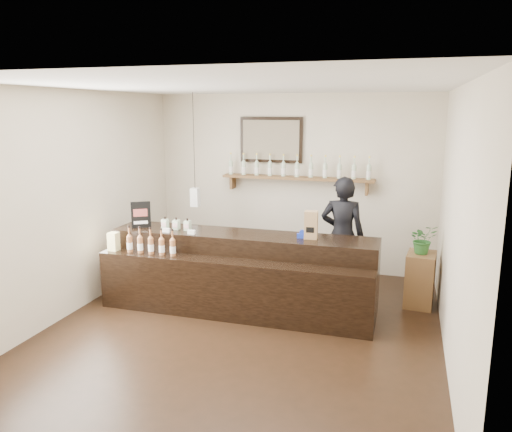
% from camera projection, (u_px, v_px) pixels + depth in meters
% --- Properties ---
extents(ground, '(5.00, 5.00, 0.00)m').
position_uv_depth(ground, '(244.00, 328.00, 5.94)').
color(ground, black).
rests_on(ground, ground).
extents(room_shell, '(5.00, 5.00, 5.00)m').
position_uv_depth(room_shell, '(243.00, 187.00, 5.59)').
color(room_shell, beige).
rests_on(room_shell, ground).
extents(back_wall_decor, '(2.66, 0.96, 1.69)m').
position_uv_depth(back_wall_decor, '(281.00, 161.00, 7.84)').
color(back_wall_decor, brown).
rests_on(back_wall_decor, ground).
extents(counter, '(3.49, 0.94, 1.14)m').
position_uv_depth(counter, '(239.00, 275.00, 6.46)').
color(counter, black).
rests_on(counter, ground).
extents(promo_sign, '(0.23, 0.15, 0.36)m').
position_uv_depth(promo_sign, '(141.00, 215.00, 6.74)').
color(promo_sign, black).
rests_on(promo_sign, counter).
extents(paper_bag, '(0.17, 0.13, 0.35)m').
position_uv_depth(paper_bag, '(311.00, 225.00, 6.17)').
color(paper_bag, olive).
rests_on(paper_bag, counter).
extents(tape_dispenser, '(0.13, 0.07, 0.11)m').
position_uv_depth(tape_dispenser, '(302.00, 235.00, 6.22)').
color(tape_dispenser, '#1934B5').
rests_on(tape_dispenser, counter).
extents(side_cabinet, '(0.40, 0.52, 0.71)m').
position_uv_depth(side_cabinet, '(420.00, 279.00, 6.58)').
color(side_cabinet, brown).
rests_on(side_cabinet, ground).
extents(potted_plant, '(0.44, 0.42, 0.39)m').
position_uv_depth(potted_plant, '(423.00, 239.00, 6.47)').
color(potted_plant, '#296126').
rests_on(potted_plant, side_cabinet).
extents(shopkeeper, '(0.69, 0.46, 1.88)m').
position_uv_depth(shopkeeper, '(343.00, 228.00, 6.93)').
color(shopkeeper, black).
rests_on(shopkeeper, ground).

